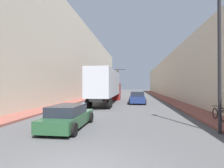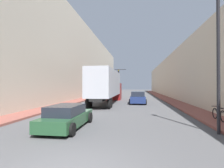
{
  "view_description": "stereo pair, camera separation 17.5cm",
  "coord_description": "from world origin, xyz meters",
  "px_view_note": "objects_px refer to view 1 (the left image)",
  "views": [
    {
      "loc": [
        1.61,
        -4.32,
        2.37
      ],
      "look_at": [
        -0.62,
        12.82,
        2.52
      ],
      "focal_mm": 28.0,
      "sensor_mm": 36.0,
      "label": 1
    },
    {
      "loc": [
        1.79,
        -4.3,
        2.37
      ],
      "look_at": [
        -0.62,
        12.82,
        2.52
      ],
      "focal_mm": 28.0,
      "sensor_mm": 36.0,
      "label": 2
    }
  ],
  "objects_px": {
    "sedan_car": "(68,117)",
    "suv_car": "(137,98)",
    "street_lamp": "(219,34)",
    "semi_truck": "(107,86)",
    "parked_bicycle": "(219,114)",
    "traffic_signal_gantry": "(108,77)"
  },
  "relations": [
    {
      "from": "parked_bicycle",
      "to": "traffic_signal_gantry",
      "type": "bearing_deg",
      "value": 112.55
    },
    {
      "from": "suv_car",
      "to": "sedan_car",
      "type": "bearing_deg",
      "value": -106.1
    },
    {
      "from": "suv_car",
      "to": "traffic_signal_gantry",
      "type": "relative_size",
      "value": 0.7
    },
    {
      "from": "semi_truck",
      "to": "suv_car",
      "type": "relative_size",
      "value": 3.19
    },
    {
      "from": "sedan_car",
      "to": "suv_car",
      "type": "relative_size",
      "value": 1.0
    },
    {
      "from": "sedan_car",
      "to": "street_lamp",
      "type": "xyz_separation_m",
      "value": [
        7.81,
        -0.17,
        4.3
      ]
    },
    {
      "from": "traffic_signal_gantry",
      "to": "parked_bicycle",
      "type": "distance_m",
      "value": 30.25
    },
    {
      "from": "street_lamp",
      "to": "parked_bicycle",
      "type": "distance_m",
      "value": 5.34
    },
    {
      "from": "street_lamp",
      "to": "sedan_car",
      "type": "bearing_deg",
      "value": 178.75
    },
    {
      "from": "semi_truck",
      "to": "sedan_car",
      "type": "bearing_deg",
      "value": -89.97
    },
    {
      "from": "sedan_car",
      "to": "parked_bicycle",
      "type": "relative_size",
      "value": 2.42
    },
    {
      "from": "suv_car",
      "to": "parked_bicycle",
      "type": "relative_size",
      "value": 2.42
    },
    {
      "from": "semi_truck",
      "to": "sedan_car",
      "type": "xyz_separation_m",
      "value": [
        0.01,
        -13.65,
        -1.74
      ]
    },
    {
      "from": "sedan_car",
      "to": "traffic_signal_gantry",
      "type": "bearing_deg",
      "value": 94.69
    },
    {
      "from": "semi_truck",
      "to": "parked_bicycle",
      "type": "height_order",
      "value": "semi_truck"
    },
    {
      "from": "sedan_car",
      "to": "suv_car",
      "type": "distance_m",
      "value": 14.45
    },
    {
      "from": "parked_bicycle",
      "to": "sedan_car",
      "type": "bearing_deg",
      "value": -163.86
    },
    {
      "from": "semi_truck",
      "to": "street_lamp",
      "type": "bearing_deg",
      "value": -60.5
    },
    {
      "from": "suv_car",
      "to": "street_lamp",
      "type": "relative_size",
      "value": 0.57
    },
    {
      "from": "sedan_car",
      "to": "parked_bicycle",
      "type": "xyz_separation_m",
      "value": [
        9.02,
        2.61,
        -0.09
      ]
    },
    {
      "from": "traffic_signal_gantry",
      "to": "street_lamp",
      "type": "bearing_deg",
      "value": -71.35
    },
    {
      "from": "suv_car",
      "to": "traffic_signal_gantry",
      "type": "bearing_deg",
      "value": 111.55
    }
  ]
}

